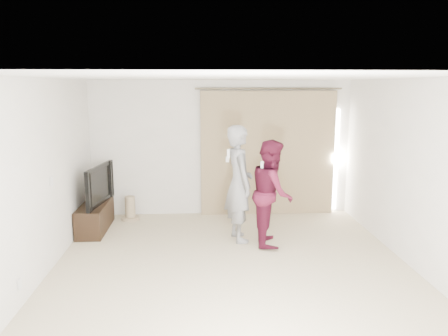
{
  "coord_description": "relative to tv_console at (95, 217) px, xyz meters",
  "views": [
    {
      "loc": [
        -0.46,
        -5.61,
        2.5
      ],
      "look_at": [
        -0.04,
        1.2,
        1.2
      ],
      "focal_mm": 35.0,
      "sensor_mm": 36.0,
      "label": 1
    }
  ],
  "objects": [
    {
      "name": "floor",
      "position": [
        2.27,
        -1.85,
        -0.24
      ],
      "size": [
        5.5,
        5.5,
        0.0
      ],
      "primitive_type": "plane",
      "color": "beige",
      "rests_on": "ground"
    },
    {
      "name": "wall_back",
      "position": [
        2.27,
        0.9,
        1.06
      ],
      "size": [
        5.0,
        0.04,
        2.6
      ],
      "primitive_type": "cube",
      "color": "silver",
      "rests_on": "ground"
    },
    {
      "name": "wall_left",
      "position": [
        -0.23,
        -1.85,
        1.06
      ],
      "size": [
        0.04,
        5.5,
        2.6
      ],
      "color": "silver",
      "rests_on": "ground"
    },
    {
      "name": "ceiling",
      "position": [
        2.27,
        -1.85,
        2.36
      ],
      "size": [
        5.0,
        5.5,
        0.01
      ],
      "primitive_type": "cube",
      "color": "white",
      "rests_on": "wall_back"
    },
    {
      "name": "curtain",
      "position": [
        3.18,
        0.83,
        0.97
      ],
      "size": [
        2.8,
        0.11,
        2.46
      ],
      "color": "tan",
      "rests_on": "ground"
    },
    {
      "name": "tv_console",
      "position": [
        0.0,
        0.0,
        0.0
      ],
      "size": [
        0.43,
        1.23,
        0.47
      ],
      "primitive_type": "cube",
      "color": "black",
      "rests_on": "ground"
    },
    {
      "name": "tv",
      "position": [
        0.0,
        0.0,
        0.58
      ],
      "size": [
        0.33,
        1.19,
        0.68
      ],
      "primitive_type": "imported",
      "rotation": [
        0.0,
        0.0,
        1.42
      ],
      "color": "black",
      "rests_on": "tv_console"
    },
    {
      "name": "scratching_post",
      "position": [
        0.52,
        0.55,
        -0.05
      ],
      "size": [
        0.34,
        0.34,
        0.45
      ],
      "color": "tan",
      "rests_on": "ground"
    },
    {
      "name": "person_man",
      "position": [
        2.46,
        -0.63,
        0.71
      ],
      "size": [
        0.58,
        0.77,
        1.89
      ],
      "color": "gray",
      "rests_on": "ground"
    },
    {
      "name": "person_woman",
      "position": [
        2.97,
        -0.84,
        0.6
      ],
      "size": [
        0.71,
        0.87,
        1.68
      ],
      "color": "#501126",
      "rests_on": "ground"
    }
  ]
}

